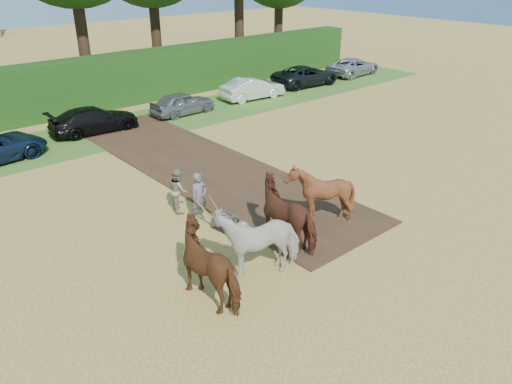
# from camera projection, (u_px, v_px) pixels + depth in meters

# --- Properties ---
(ground) EXTENTS (120.00, 120.00, 0.00)m
(ground) POSITION_uv_depth(u_px,v_px,m) (293.00, 243.00, 15.72)
(ground) COLOR gold
(ground) RESTS_ON ground
(earth_strip) EXTENTS (4.50, 17.00, 0.05)m
(earth_strip) POSITION_uv_depth(u_px,v_px,m) (203.00, 167.00, 21.38)
(earth_strip) COLOR #472D1C
(earth_strip) RESTS_ON ground
(grass_verge) EXTENTS (50.00, 5.00, 0.03)m
(grass_verge) POSITION_uv_depth(u_px,v_px,m) (98.00, 135.00, 25.28)
(grass_verge) COLOR #38601E
(grass_verge) RESTS_ON ground
(hedgerow) EXTENTS (46.00, 1.60, 3.00)m
(hedgerow) POSITION_uv_depth(u_px,v_px,m) (59.00, 89.00, 27.72)
(hedgerow) COLOR #14380F
(hedgerow) RESTS_ON ground
(spectator_near) EXTENTS (0.85, 0.94, 1.59)m
(spectator_near) POSITION_uv_depth(u_px,v_px,m) (178.00, 190.00, 17.43)
(spectator_near) COLOR tan
(spectator_near) RESTS_ON ground
(plough_team) EXTENTS (6.78, 5.29, 2.05)m
(plough_team) POSITION_uv_depth(u_px,v_px,m) (272.00, 223.00, 14.78)
(plough_team) COLOR #5A2616
(plough_team) RESTS_ON ground
(parked_cars) EXTENTS (40.75, 3.76, 1.46)m
(parked_cars) POSITION_uv_depth(u_px,v_px,m) (164.00, 107.00, 27.54)
(parked_cars) COLOR silver
(parked_cars) RESTS_ON ground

